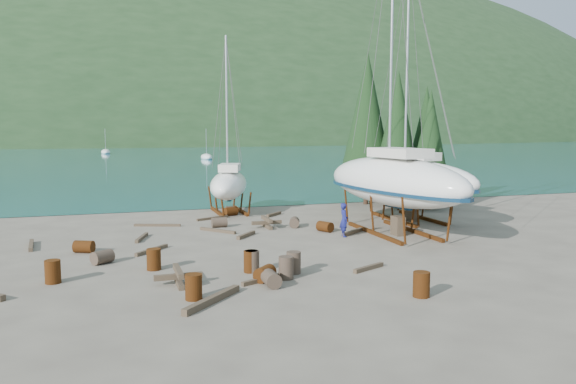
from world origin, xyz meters
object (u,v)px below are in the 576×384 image
object	(u,v)px
small_sailboat_shore	(229,184)
large_sailboat_near	(394,181)
large_sailboat_far	(409,178)
worker	(344,220)

from	to	relation	value
small_sailboat_shore	large_sailboat_near	bearing A→B (deg)	-37.01
large_sailboat_near	small_sailboat_shore	size ratio (longest dim) A/B	1.52
large_sailboat_near	small_sailboat_shore	xyz separation A→B (m)	(-7.06, 10.24, -0.95)
large_sailboat_far	small_sailboat_shore	bearing A→B (deg)	128.81
large_sailboat_far	small_sailboat_shore	xyz separation A→B (m)	(-10.15, 6.48, -0.68)
large_sailboat_near	worker	world-z (taller)	large_sailboat_near
large_sailboat_near	worker	bearing A→B (deg)	172.95
large_sailboat_far	worker	xyz separation A→B (m)	(-6.07, -3.82, -1.75)
worker	large_sailboat_near	bearing A→B (deg)	-83.54
large_sailboat_near	worker	distance (m)	3.60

